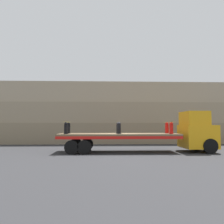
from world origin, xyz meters
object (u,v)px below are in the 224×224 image
at_px(flatbed_trailer, 109,137).
at_px(fire_hydrant_red_near_2, 171,128).
at_px(fire_hydrant_black_near_0, 66,128).
at_px(fire_hydrant_black_far_0, 69,128).
at_px(fire_hydrant_black_far_1, 118,128).
at_px(fire_hydrant_black_near_1, 119,128).
at_px(fire_hydrant_red_far_2, 167,128).
at_px(truck_cab, 198,132).

relative_size(flatbed_trailer, fire_hydrant_red_near_2, 10.38).
bearing_deg(fire_hydrant_black_near_0, fire_hydrant_black_far_0, 90.00).
relative_size(fire_hydrant_black_far_0, fire_hydrant_black_far_1, 1.00).
height_order(fire_hydrant_black_far_1, fire_hydrant_red_near_2, same).
bearing_deg(fire_hydrant_black_far_1, fire_hydrant_black_near_0, -163.67).
bearing_deg(fire_hydrant_red_near_2, flatbed_trailer, 172.99).
relative_size(fire_hydrant_black_near_0, fire_hydrant_black_near_1, 1.00).
bearing_deg(fire_hydrant_black_far_1, fire_hydrant_black_far_0, 180.00).
xyz_separation_m(fire_hydrant_red_near_2, fire_hydrant_red_far_2, (0.00, 1.11, 0.00)).
relative_size(truck_cab, flatbed_trailer, 0.34).
bearing_deg(flatbed_trailer, fire_hydrant_black_far_1, 37.44).
bearing_deg(truck_cab, fire_hydrant_red_far_2, 165.71).
xyz_separation_m(fire_hydrant_black_near_0, fire_hydrant_red_far_2, (7.56, 1.11, 0.00)).
bearing_deg(fire_hydrant_black_near_1, fire_hydrant_black_near_0, 180.00).
relative_size(fire_hydrant_black_far_1, fire_hydrant_red_far_2, 1.00).
bearing_deg(fire_hydrant_black_near_0, fire_hydrant_red_far_2, 8.33).
distance_m(fire_hydrant_black_near_0, fire_hydrant_red_far_2, 7.64).
bearing_deg(fire_hydrant_black_far_1, truck_cab, -5.31).
bearing_deg(fire_hydrant_black_far_1, fire_hydrant_black_near_1, -90.00).
xyz_separation_m(flatbed_trailer, fire_hydrant_red_far_2, (4.50, 0.55, 0.69)).
relative_size(fire_hydrant_black_far_1, fire_hydrant_red_near_2, 1.00).
height_order(truck_cab, fire_hydrant_red_far_2, truck_cab).
bearing_deg(fire_hydrant_red_near_2, fire_hydrant_black_near_0, 180.00).
xyz_separation_m(fire_hydrant_black_near_0, fire_hydrant_red_near_2, (7.56, 0.00, 0.00)).
bearing_deg(truck_cab, fire_hydrant_black_near_1, -174.69).
distance_m(truck_cab, fire_hydrant_black_far_0, 9.76).
bearing_deg(fire_hydrant_black_near_1, fire_hydrant_red_far_2, 16.33).
distance_m(fire_hydrant_black_far_0, fire_hydrant_red_near_2, 7.64).
distance_m(fire_hydrant_black_near_1, fire_hydrant_black_far_1, 1.11).
relative_size(flatbed_trailer, fire_hydrant_black_near_1, 10.38).
xyz_separation_m(fire_hydrant_black_near_0, fire_hydrant_black_near_1, (3.78, 0.00, 0.00)).
bearing_deg(fire_hydrant_black_near_0, fire_hydrant_black_far_1, 16.33).
relative_size(fire_hydrant_black_near_0, fire_hydrant_red_far_2, 1.00).
relative_size(fire_hydrant_red_near_2, fire_hydrant_red_far_2, 1.00).
bearing_deg(fire_hydrant_black_near_0, fire_hydrant_red_near_2, 0.00).
height_order(fire_hydrant_black_far_1, fire_hydrant_red_far_2, same).
bearing_deg(fire_hydrant_black_far_1, flatbed_trailer, -142.56).
xyz_separation_m(fire_hydrant_black_far_0, fire_hydrant_black_far_1, (3.78, 0.00, 0.00)).
bearing_deg(fire_hydrant_red_far_2, fire_hydrant_red_near_2, -90.00).
xyz_separation_m(fire_hydrant_black_far_1, fire_hydrant_red_far_2, (3.78, 0.00, 0.00)).
bearing_deg(fire_hydrant_red_near_2, fire_hydrant_black_near_1, 180.00).
distance_m(fire_hydrant_black_near_0, fire_hydrant_black_near_1, 3.78).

